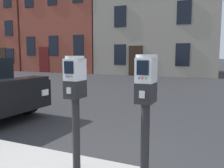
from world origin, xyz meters
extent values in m
cylinder|color=black|center=(-0.20, -0.17, 0.58)|extent=(0.09, 0.09, 0.87)
cube|color=black|center=(-0.20, -0.17, 1.11)|extent=(0.18, 0.24, 0.20)
cube|color=#A5A8AD|center=(-0.21, -0.29, 1.11)|extent=(0.06, 0.01, 0.07)
cube|color=#B7BABF|center=(-0.20, -0.17, 1.34)|extent=(0.18, 0.23, 0.25)
cube|color=black|center=(-0.21, -0.29, 1.37)|extent=(0.12, 0.01, 0.14)
cylinder|color=blue|center=(-0.24, -0.29, 1.27)|extent=(0.02, 0.01, 0.02)
cylinder|color=red|center=(-0.21, -0.29, 1.27)|extent=(0.02, 0.01, 0.02)
cylinder|color=green|center=(-0.17, -0.29, 1.27)|extent=(0.02, 0.01, 0.02)
cylinder|color=#B7BABF|center=(-0.20, -0.17, 1.48)|extent=(0.22, 0.22, 0.03)
cylinder|color=black|center=(0.63, -0.17, 0.58)|extent=(0.09, 0.09, 0.88)
cube|color=black|center=(0.63, -0.17, 1.13)|extent=(0.18, 0.24, 0.20)
cube|color=#A5A8AD|center=(0.63, -0.29, 1.13)|extent=(0.06, 0.01, 0.07)
cube|color=#B7BABF|center=(0.63, -0.17, 1.35)|extent=(0.18, 0.23, 0.25)
cube|color=black|center=(0.63, -0.29, 1.38)|extent=(0.12, 0.01, 0.14)
cylinder|color=blue|center=(0.59, -0.29, 1.28)|extent=(0.02, 0.01, 0.02)
cylinder|color=red|center=(0.63, -0.29, 1.28)|extent=(0.02, 0.01, 0.02)
cylinder|color=green|center=(0.66, -0.29, 1.28)|extent=(0.02, 0.01, 0.02)
cylinder|color=#B7BABF|center=(0.63, -0.17, 1.49)|extent=(0.22, 0.22, 0.03)
cube|color=black|center=(-2.64, 1.28, 0.94)|extent=(0.53, 1.70, 0.10)
cube|color=white|center=(-2.38, 1.95, 0.62)|extent=(0.05, 0.20, 0.14)
cylinder|color=black|center=(-3.10, 2.13, 0.32)|extent=(0.65, 0.25, 0.64)
cube|color=brown|center=(-17.84, 16.83, 4.88)|extent=(6.25, 6.29, 9.76)
cube|color=black|center=(-15.76, 13.65, 1.34)|extent=(0.90, 0.06, 1.34)
cube|color=black|center=(-15.76, 13.65, 3.78)|extent=(0.90, 0.06, 1.34)
cube|color=black|center=(-15.76, 13.65, 6.22)|extent=(0.90, 0.06, 1.34)
cube|color=black|center=(-16.76, 13.65, 1.05)|extent=(1.00, 0.07, 2.10)
cube|color=brown|center=(-10.97, 16.42, 5.98)|extent=(7.07, 5.47, 11.95)
cube|color=black|center=(-13.33, 13.65, 2.19)|extent=(0.90, 0.06, 1.60)
cube|color=black|center=(-10.97, 13.65, 2.19)|extent=(0.90, 0.06, 1.60)
cube|color=black|center=(-8.62, 13.65, 2.19)|extent=(0.90, 0.06, 1.60)
cube|color=#591414|center=(-11.96, 13.65, 1.05)|extent=(1.00, 0.07, 2.10)
cube|color=#9E9384|center=(-2.97, 17.15, 5.35)|extent=(8.73, 6.93, 10.70)
cube|color=black|center=(-5.15, 13.65, 1.47)|extent=(0.90, 0.06, 1.47)
cube|color=black|center=(-0.79, 13.65, 1.47)|extent=(0.90, 0.06, 1.47)
cube|color=black|center=(-5.15, 13.65, 4.15)|extent=(0.90, 0.06, 1.47)
cube|color=black|center=(-0.79, 13.65, 4.15)|extent=(0.90, 0.06, 1.47)
cube|color=black|center=(-3.97, 13.65, 1.05)|extent=(1.00, 0.07, 2.10)
camera|label=1|loc=(1.27, -2.49, 1.51)|focal=38.47mm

